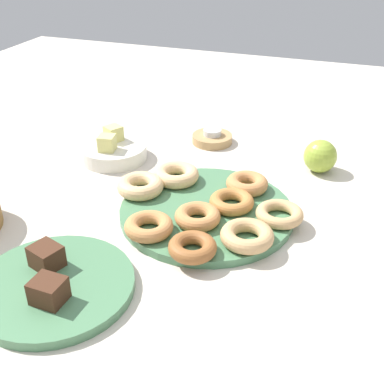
# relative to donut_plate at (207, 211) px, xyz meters

# --- Properties ---
(ground_plane) EXTENTS (2.40, 2.40, 0.00)m
(ground_plane) POSITION_rel_donut_plate_xyz_m (0.00, 0.00, -0.01)
(ground_plane) COLOR beige
(donut_plate) EXTENTS (0.34, 0.34, 0.02)m
(donut_plate) POSITION_rel_donut_plate_xyz_m (0.00, 0.00, 0.00)
(donut_plate) COLOR #4C7F56
(donut_plate) RESTS_ON ground_plane
(donut_0) EXTENTS (0.12, 0.12, 0.03)m
(donut_0) POSITION_rel_donut_plate_xyz_m (0.01, 0.15, 0.02)
(donut_0) COLOR #EABC84
(donut_0) RESTS_ON donut_plate
(donut_1) EXTENTS (0.12, 0.12, 0.03)m
(donut_1) POSITION_rel_donut_plate_xyz_m (0.08, 0.09, 0.02)
(donut_1) COLOR #EABC84
(donut_1) RESTS_ON donut_plate
(donut_2) EXTENTS (0.10, 0.10, 0.03)m
(donut_2) POSITION_rel_donut_plate_xyz_m (-0.08, -0.10, 0.02)
(donut_2) COLOR tan
(donut_2) RESTS_ON donut_plate
(donut_3) EXTENTS (0.12, 0.12, 0.03)m
(donut_3) POSITION_rel_donut_plate_xyz_m (-0.05, -0.00, 0.02)
(donut_3) COLOR #C6844C
(donut_3) RESTS_ON donut_plate
(donut_4) EXTENTS (0.10, 0.10, 0.03)m
(donut_4) POSITION_rel_donut_plate_xyz_m (0.10, -0.06, 0.02)
(donut_4) COLOR #C6844C
(donut_4) RESTS_ON donut_plate
(donut_5) EXTENTS (0.13, 0.13, 0.02)m
(donut_5) POSITION_rel_donut_plate_xyz_m (0.01, -0.14, 0.02)
(donut_5) COLOR tan
(donut_5) RESTS_ON donut_plate
(donut_6) EXTENTS (0.12, 0.12, 0.02)m
(donut_6) POSITION_rel_donut_plate_xyz_m (0.02, -0.04, 0.02)
(donut_6) COLOR #BC7A3D
(donut_6) RESTS_ON donut_plate
(donut_7) EXTENTS (0.10, 0.10, 0.03)m
(donut_7) POSITION_rel_donut_plate_xyz_m (-0.11, 0.07, 0.02)
(donut_7) COLOR #C6844C
(donut_7) RESTS_ON donut_plate
(donut_8) EXTENTS (0.12, 0.12, 0.02)m
(donut_8) POSITION_rel_donut_plate_xyz_m (-0.14, -0.02, 0.02)
(donut_8) COLOR #995B2D
(donut_8) RESTS_ON donut_plate
(cake_plate) EXTENTS (0.25, 0.25, 0.02)m
(cake_plate) POSITION_rel_donut_plate_xyz_m (-0.29, 0.16, 0.00)
(cake_plate) COLOR #4C7F56
(cake_plate) RESTS_ON ground_plane
(brownie_near) EXTENTS (0.04, 0.05, 0.04)m
(brownie_near) POSITION_rel_donut_plate_xyz_m (-0.33, 0.14, 0.03)
(brownie_near) COLOR #472819
(brownie_near) RESTS_ON cake_plate
(brownie_far) EXTENTS (0.06, 0.06, 0.04)m
(brownie_far) POSITION_rel_donut_plate_xyz_m (-0.26, 0.19, 0.03)
(brownie_far) COLOR #472819
(brownie_far) RESTS_ON cake_plate
(candle_holder) EXTENTS (0.10, 0.10, 0.02)m
(candle_holder) POSITION_rel_donut_plate_xyz_m (0.33, 0.09, 0.00)
(candle_holder) COLOR tan
(candle_holder) RESTS_ON ground_plane
(tealight) EXTENTS (0.05, 0.05, 0.01)m
(tealight) POSITION_rel_donut_plate_xyz_m (0.33, 0.09, 0.02)
(tealight) COLOR silver
(tealight) RESTS_ON candle_holder
(fruit_bowl) EXTENTS (0.16, 0.16, 0.03)m
(fruit_bowl) POSITION_rel_donut_plate_xyz_m (0.16, 0.28, 0.01)
(fruit_bowl) COLOR silver
(fruit_bowl) RESTS_ON ground_plane
(melon_chunk_left) EXTENTS (0.04, 0.04, 0.04)m
(melon_chunk_left) POSITION_rel_donut_plate_xyz_m (0.13, 0.28, 0.04)
(melon_chunk_left) COLOR #DBD67A
(melon_chunk_left) RESTS_ON fruit_bowl
(melon_chunk_right) EXTENTS (0.05, 0.05, 0.04)m
(melon_chunk_right) POSITION_rel_donut_plate_xyz_m (0.19, 0.30, 0.04)
(melon_chunk_right) COLOR #DBD67A
(melon_chunk_right) RESTS_ON fruit_bowl
(apple) EXTENTS (0.07, 0.07, 0.07)m
(apple) POSITION_rel_donut_plate_xyz_m (0.26, -0.18, 0.03)
(apple) COLOR #93AD38
(apple) RESTS_ON ground_plane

